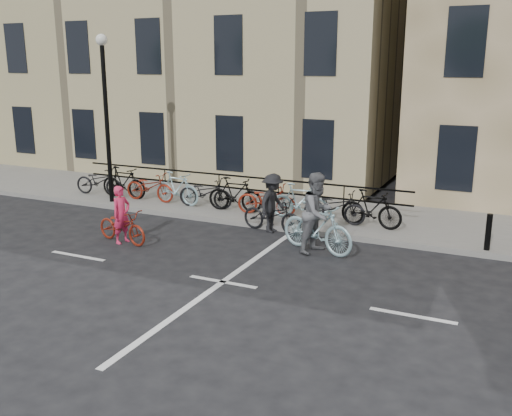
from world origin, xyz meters
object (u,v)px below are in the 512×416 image
at_px(lamp_post, 105,98).
at_px(cyclist_dark, 272,209).
at_px(cyclist_pink, 122,223).
at_px(cyclist_grey, 317,220).

bearing_deg(lamp_post, cyclist_dark, -4.79).
height_order(lamp_post, cyclist_dark, lamp_post).
bearing_deg(cyclist_pink, cyclist_grey, -62.90).
bearing_deg(cyclist_dark, cyclist_pink, 136.58).
bearing_deg(cyclist_grey, lamp_post, 95.43).
relative_size(cyclist_pink, cyclist_grey, 0.82).
height_order(cyclist_grey, cyclist_dark, cyclist_grey).
distance_m(cyclist_pink, cyclist_grey, 5.06).
height_order(cyclist_pink, cyclist_grey, cyclist_grey).
height_order(cyclist_pink, cyclist_dark, cyclist_dark).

